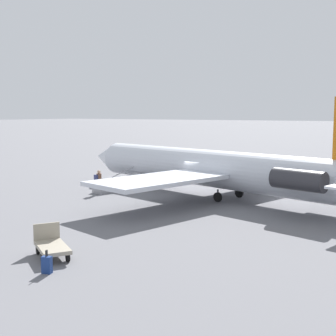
# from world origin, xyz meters

# --- Properties ---
(ground_plane) EXTENTS (600.00, 600.00, 0.00)m
(ground_plane) POSITION_xyz_m (0.00, 0.00, 0.00)
(ground_plane) COLOR slate
(airplane_main) EXTENTS (26.41, 20.11, 6.77)m
(airplane_main) POSITION_xyz_m (-0.86, 0.21, 2.03)
(airplane_main) COLOR silver
(airplane_main) RESTS_ON ground
(boarding_stairs) EXTENTS (1.92, 4.14, 1.69)m
(boarding_stairs) POSITION_xyz_m (6.84, 2.28, 0.37)
(boarding_stairs) COLOR #99999E
(boarding_stairs) RESTS_ON ground
(passenger) EXTENTS (0.40, 0.56, 1.74)m
(passenger) POSITION_xyz_m (6.99, 3.46, 1.00)
(passenger) COLOR #23232D
(passenger) RESTS_ON ground
(luggage_cart) EXTENTS (2.45, 2.09, 1.22)m
(luggage_cart) POSITION_xyz_m (-1.21, 15.97, 0.46)
(luggage_cart) COLOR #9E937F
(luggage_cart) RESTS_ON ground
(suitcase) EXTENTS (0.41, 0.32, 0.88)m
(suitcase) POSITION_xyz_m (-2.52, 17.47, 0.33)
(suitcase) COLOR navy
(suitcase) RESTS_ON ground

